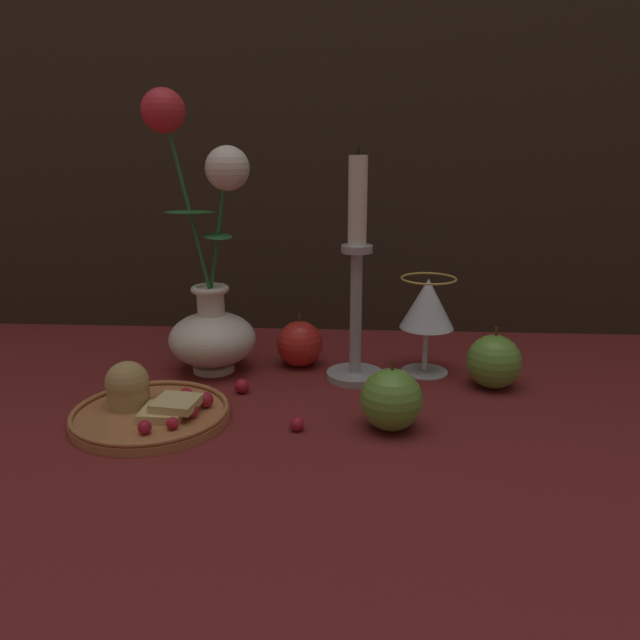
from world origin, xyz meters
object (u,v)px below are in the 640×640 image
at_px(apple_beside_vase, 391,400).
at_px(plate_with_pastries, 147,406).
at_px(apple_near_glass, 494,362).
at_px(wine_glass, 427,307).
at_px(candlestick, 356,289).
at_px(vase, 209,292).
at_px(apple_at_table_edge, 300,344).

bearing_deg(apple_beside_vase, plate_with_pastries, 178.07).
bearing_deg(apple_near_glass, wine_glass, 148.63).
height_order(wine_glass, candlestick, candlestick).
bearing_deg(candlestick, wine_glass, 17.47).
distance_m(wine_glass, apple_beside_vase, 0.21).
bearing_deg(apple_beside_vase, vase, 144.50).
distance_m(vase, apple_at_table_edge, 0.15).
height_order(plate_with_pastries, apple_beside_vase, apple_beside_vase).
relative_size(vase, plate_with_pastries, 2.08).
bearing_deg(vase, wine_glass, 2.22).
distance_m(plate_with_pastries, wine_glass, 0.40).
bearing_deg(wine_glass, apple_at_table_edge, 174.98).
relative_size(vase, apple_beside_vase, 4.61).
xyz_separation_m(plate_with_pastries, wine_glass, (0.35, 0.18, 0.08)).
height_order(wine_glass, apple_near_glass, wine_glass).
bearing_deg(apple_near_glass, candlestick, 173.58).
height_order(vase, wine_glass, vase).
xyz_separation_m(vase, plate_with_pastries, (-0.04, -0.17, -0.10)).
relative_size(apple_near_glass, apple_at_table_edge, 1.06).
relative_size(candlestick, apple_at_table_edge, 3.92).
bearing_deg(vase, apple_at_table_edge, 12.57).
relative_size(plate_with_pastries, apple_at_table_edge, 2.34).
distance_m(apple_beside_vase, apple_near_glass, 0.20).
bearing_deg(apple_at_table_edge, apple_near_glass, -14.32).
xyz_separation_m(plate_with_pastries, apple_at_table_edge, (0.17, 0.20, 0.02)).
bearing_deg(apple_near_glass, vase, 174.11).
distance_m(wine_glass, apple_at_table_edge, 0.19).
distance_m(vase, candlestick, 0.21).
xyz_separation_m(apple_beside_vase, apple_at_table_edge, (-0.13, 0.21, -0.00)).
relative_size(vase, wine_glass, 2.78).
bearing_deg(plate_with_pastries, candlestick, 30.92).
height_order(candlestick, apple_near_glass, candlestick).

